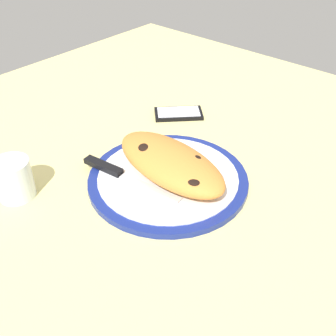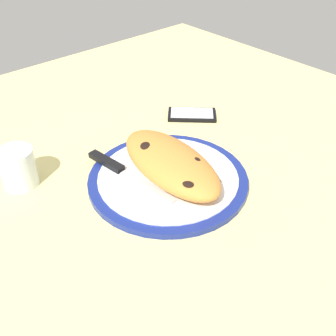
{
  "view_description": "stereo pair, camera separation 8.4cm",
  "coord_description": "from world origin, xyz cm",
  "px_view_note": "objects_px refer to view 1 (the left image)",
  "views": [
    {
      "loc": [
        -44.51,
        50.95,
        53.39
      ],
      "look_at": [
        0.0,
        0.0,
        3.61
      ],
      "focal_mm": 44.41,
      "sensor_mm": 36.0,
      "label": 1
    },
    {
      "loc": [
        -50.48,
        45.04,
        53.39
      ],
      "look_at": [
        0.0,
        0.0,
        3.61
      ],
      "focal_mm": 44.41,
      "sensor_mm": 36.0,
      "label": 2
    }
  ],
  "objects_px": {
    "plate": "(168,179)",
    "water_glass": "(14,181)",
    "fork": "(189,162)",
    "knife": "(116,172)",
    "smartphone": "(179,113)",
    "calzone": "(170,163)"
  },
  "relations": [
    {
      "from": "plate",
      "to": "fork",
      "type": "distance_m",
      "value": 0.07
    },
    {
      "from": "plate",
      "to": "water_glass",
      "type": "bearing_deg",
      "value": 49.03
    },
    {
      "from": "plate",
      "to": "water_glass",
      "type": "xyz_separation_m",
      "value": [
        0.2,
        0.23,
        0.03
      ]
    },
    {
      "from": "knife",
      "to": "smartphone",
      "type": "distance_m",
      "value": 0.31
    },
    {
      "from": "calzone",
      "to": "fork",
      "type": "xyz_separation_m",
      "value": [
        -0.0,
        -0.06,
        -0.03
      ]
    },
    {
      "from": "fork",
      "to": "water_glass",
      "type": "height_order",
      "value": "water_glass"
    },
    {
      "from": "knife",
      "to": "smartphone",
      "type": "xyz_separation_m",
      "value": [
        0.08,
        -0.3,
        -0.02
      ]
    },
    {
      "from": "plate",
      "to": "fork",
      "type": "bearing_deg",
      "value": -91.95
    },
    {
      "from": "calzone",
      "to": "knife",
      "type": "distance_m",
      "value": 0.12
    },
    {
      "from": "water_glass",
      "to": "fork",
      "type": "bearing_deg",
      "value": -124.34
    },
    {
      "from": "knife",
      "to": "smartphone",
      "type": "height_order",
      "value": "knife"
    },
    {
      "from": "knife",
      "to": "smartphone",
      "type": "relative_size",
      "value": 1.76
    },
    {
      "from": "plate",
      "to": "knife",
      "type": "bearing_deg",
      "value": 37.33
    },
    {
      "from": "fork",
      "to": "smartphone",
      "type": "height_order",
      "value": "fork"
    },
    {
      "from": "plate",
      "to": "smartphone",
      "type": "xyz_separation_m",
      "value": [
        0.17,
        -0.23,
        -0.0
      ]
    },
    {
      "from": "fork",
      "to": "plate",
      "type": "bearing_deg",
      "value": 88.05
    },
    {
      "from": "plate",
      "to": "calzone",
      "type": "height_order",
      "value": "calzone"
    },
    {
      "from": "knife",
      "to": "water_glass",
      "type": "xyz_separation_m",
      "value": [
        0.11,
        0.16,
        0.01
      ]
    },
    {
      "from": "calzone",
      "to": "smartphone",
      "type": "distance_m",
      "value": 0.28
    },
    {
      "from": "smartphone",
      "to": "plate",
      "type": "bearing_deg",
      "value": 125.58
    },
    {
      "from": "calzone",
      "to": "water_glass",
      "type": "bearing_deg",
      "value": 49.75
    },
    {
      "from": "fork",
      "to": "water_glass",
      "type": "xyz_separation_m",
      "value": [
        0.2,
        0.29,
        0.02
      ]
    }
  ]
}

